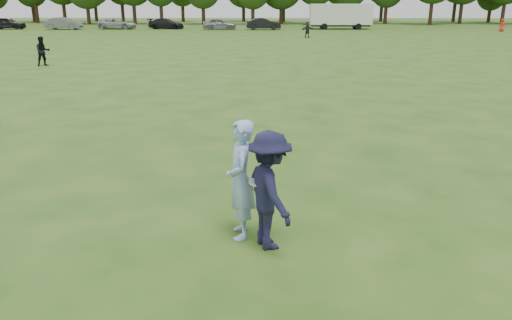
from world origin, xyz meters
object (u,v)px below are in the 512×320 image
object	(u,v)px
player_far_c	(502,25)
car_e	(220,24)
car_a	(7,23)
player_far_a	(43,51)
car_b	(64,23)
field_cone	(464,38)
car_c	(117,24)
defender	(270,191)
player_far_d	(307,30)
cargo_trailer	(340,15)
car_d	(166,24)
car_f	(263,24)
thrower	(241,180)

from	to	relation	value
player_far_c	car_e	size ratio (longest dim) A/B	0.36
car_a	car_e	distance (m)	28.02
player_far_a	car_b	xyz separation A→B (m)	(-12.98, 36.58, -0.10)
player_far_a	car_a	size ratio (longest dim) A/B	0.39
car_e	field_cone	xyz separation A→B (m)	(25.40, -16.24, -0.58)
player_far_a	car_c	distance (m)	38.13
defender	car_e	world-z (taller)	defender
field_cone	player_far_c	bearing A→B (deg)	53.80
defender	car_c	size ratio (longest dim) A/B	0.39
player_far_d	car_a	world-z (taller)	player_far_d
car_e	cargo_trailer	distance (m)	15.90
car_d	car_f	world-z (taller)	car_f
car_d	field_cone	bearing A→B (deg)	-112.42
player_far_d	field_cone	bearing A→B (deg)	-36.11
player_far_c	field_cone	world-z (taller)	player_far_c
thrower	field_cone	distance (m)	47.12
defender	car_a	world-z (taller)	defender
cargo_trailer	thrower	bearing A→B (deg)	-99.62
car_b	field_cone	size ratio (longest dim) A/B	15.54
car_b	car_d	xyz separation A→B (m)	(13.16, 1.36, -0.09)
player_far_a	player_far_d	bearing A→B (deg)	15.32
car_a	car_b	bearing A→B (deg)	-96.17
player_far_d	car_b	distance (m)	33.60
car_b	car_d	distance (m)	13.23
defender	car_c	distance (m)	63.51
thrower	cargo_trailer	size ratio (longest dim) A/B	0.23
player_far_a	car_f	bearing A→B (deg)	33.34
player_far_c	car_f	world-z (taller)	player_far_c
player_far_c	cargo_trailer	world-z (taller)	cargo_trailer
cargo_trailer	defender	bearing A→B (deg)	-99.12
car_a	cargo_trailer	xyz separation A→B (m)	(43.81, 0.95, 1.02)
car_b	car_e	world-z (taller)	car_b
car_a	field_cone	world-z (taller)	car_a
car_e	field_cone	world-z (taller)	car_e
car_e	car_f	distance (m)	5.69
car_b	defender	bearing A→B (deg)	-154.82
car_c	field_cone	size ratio (longest dim) A/B	16.72
player_far_d	cargo_trailer	size ratio (longest dim) A/B	0.18
player_far_d	player_far_a	bearing A→B (deg)	-154.38
player_far_d	defender	bearing A→B (deg)	-121.96
car_c	car_f	world-z (taller)	car_f
car_c	thrower	bearing A→B (deg)	-157.28
thrower	car_b	bearing A→B (deg)	-163.05
cargo_trailer	car_a	bearing A→B (deg)	-178.76
car_c	car_d	world-z (taller)	car_c
player_far_a	defender	bearing A→B (deg)	-96.42
car_d	cargo_trailer	bearing A→B (deg)	-83.75
car_a	thrower	bearing A→B (deg)	-152.79
car_e	cargo_trailer	xyz separation A→B (m)	(15.80, 1.50, 1.04)
thrower	player_far_a	size ratio (longest dim) A/B	1.17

